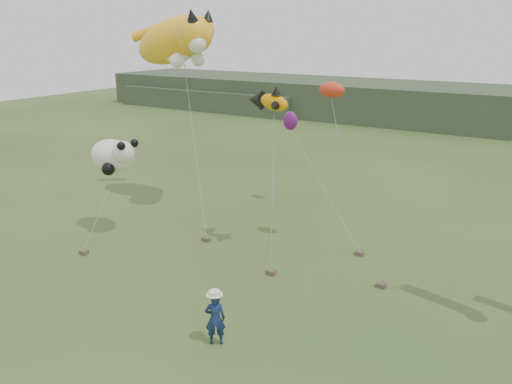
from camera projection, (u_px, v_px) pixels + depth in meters
ground at (208, 334)px, 16.55m from camera, size 120.00×120.00×0.00m
headland at (432, 106)px, 53.79m from camera, size 90.00×13.00×4.00m
festival_attendant at (215, 319)px, 15.80m from camera, size 0.78×0.72×1.79m
sandbag_anchors at (256, 259)px, 21.76m from camera, size 12.77×6.65×0.19m
cat_kite at (179, 40)px, 26.35m from camera, size 6.72×3.59×3.64m
fish_kite at (267, 101)px, 21.14m from camera, size 2.13×1.41×1.13m
panda_kite at (114, 155)px, 23.89m from camera, size 2.80×1.81×1.74m
misc_kites at (308, 107)px, 24.58m from camera, size 5.24×4.98×3.22m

